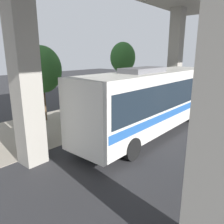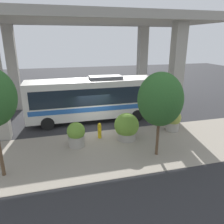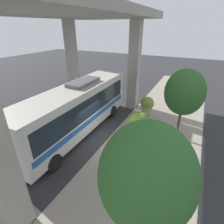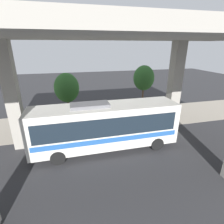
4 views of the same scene
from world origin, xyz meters
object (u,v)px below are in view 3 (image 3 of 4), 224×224
object	(u,v)px
bus	(76,108)
street_tree_far	(146,176)
planter_back	(139,125)
street_tree_near	(185,93)
planter_front	(147,105)
fire_hydrant	(121,140)
planter_middle	(122,156)

from	to	relation	value
bus	street_tree_far	world-z (taller)	street_tree_far
planter_back	street_tree_near	bearing A→B (deg)	-156.27
bus	street_tree_far	bearing A→B (deg)	138.70
planter_back	street_tree_near	xyz separation A→B (m)	(-2.45, -1.08, 2.50)
bus	planter_front	distance (m)	6.56
planter_front	street_tree_far	size ratio (longest dim) A/B	0.30
street_tree_far	planter_back	bearing A→B (deg)	-71.88
fire_hydrant	planter_back	size ratio (longest dim) A/B	0.59
street_tree_far	planter_front	bearing A→B (deg)	-75.07
fire_hydrant	bus	bearing A→B (deg)	-3.82
fire_hydrant	street_tree_near	world-z (taller)	street_tree_near
planter_back	planter_front	bearing A→B (deg)	-81.48
fire_hydrant	street_tree_near	distance (m)	5.07
bus	planter_middle	world-z (taller)	bus
bus	street_tree_far	xyz separation A→B (m)	(-6.64, 5.83, 2.04)
bus	planter_front	size ratio (longest dim) A/B	6.50
planter_front	planter_middle	distance (m)	7.26
planter_back	fire_hydrant	bearing A→B (deg)	69.08
street_tree_near	street_tree_far	distance (m)	8.43
planter_front	street_tree_near	world-z (taller)	street_tree_near
planter_back	street_tree_far	xyz separation A→B (m)	(-2.40, 7.33, 3.14)
planter_front	street_tree_far	world-z (taller)	street_tree_far
fire_hydrant	planter_middle	xyz separation A→B (m)	(-0.80, 1.68, 0.26)
bus	planter_back	bearing A→B (deg)	-160.56
bus	planter_front	xyz separation A→B (m)	(-3.67, -5.31, -1.17)
fire_hydrant	planter_back	world-z (taller)	planter_back
planter_middle	street_tree_near	xyz separation A→B (m)	(-2.32, -4.49, 2.59)
street_tree_far	bus	bearing A→B (deg)	-41.30
planter_middle	street_tree_far	size ratio (longest dim) A/B	0.30
planter_middle	street_tree_near	distance (m)	5.68
fire_hydrant	planter_back	bearing A→B (deg)	-110.92
planter_back	street_tree_near	world-z (taller)	street_tree_near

